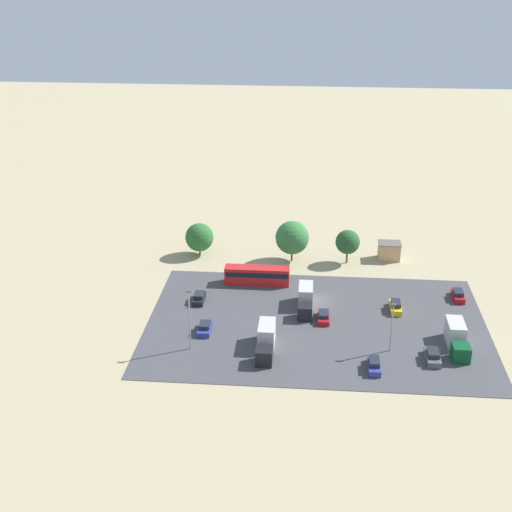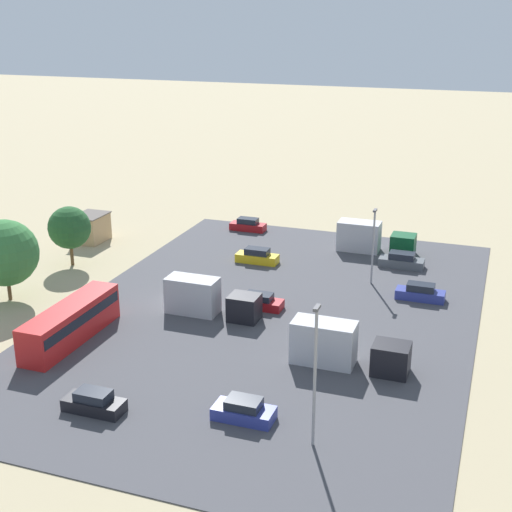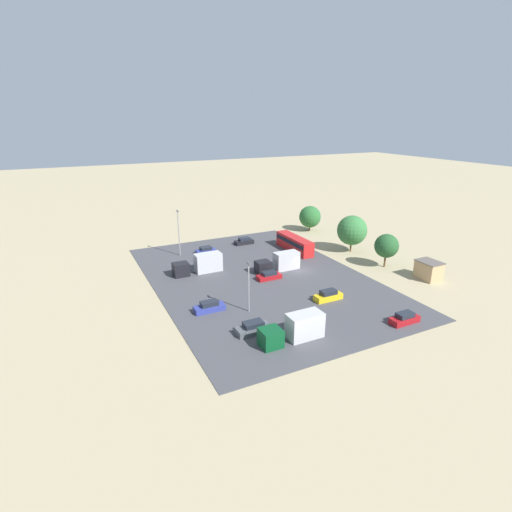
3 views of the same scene
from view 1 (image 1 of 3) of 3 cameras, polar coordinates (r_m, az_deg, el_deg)
ground_plane at (r=121.32m, az=4.89°, el=-3.40°), size 400.00×400.00×0.00m
parking_lot_surface at (r=113.21m, az=4.85°, el=-5.47°), size 53.26×36.09×0.08m
shed_building at (r=137.64m, az=10.60°, el=0.41°), size 4.29×3.33×3.32m
bus at (r=125.21m, az=0.09°, el=-1.52°), size 11.34×2.63×3.11m
parked_car_0 at (r=118.80m, az=11.10°, el=-3.99°), size 1.73×4.61×1.62m
parked_car_1 at (r=119.79m, az=-4.57°, el=-3.37°), size 1.78×4.27×1.54m
parked_car_2 at (r=106.31m, az=13.96°, el=-7.78°), size 1.94×4.74×1.60m
parked_car_3 at (r=102.60m, az=9.43°, el=-8.60°), size 1.71×4.59×1.58m
parked_car_4 at (r=125.04m, az=15.86°, el=-3.04°), size 1.71×4.43×1.56m
parked_car_5 at (r=114.21m, az=5.44°, el=-4.85°), size 1.81×4.44×1.42m
parked_car_6 at (r=110.66m, az=-4.11°, el=-5.77°), size 1.95×4.17×1.51m
parked_truck_0 at (r=105.33m, az=0.80°, el=-6.75°), size 2.41×9.11×3.42m
parked_truck_1 at (r=117.23m, az=3.98°, el=-3.50°), size 2.33×8.67×3.31m
parked_truck_2 at (r=110.08m, az=15.76°, el=-6.31°), size 2.51×8.74×3.38m
tree_near_shed at (r=133.66m, az=7.34°, el=1.11°), size 4.56×4.56×6.53m
tree_apron_mid at (r=133.50m, az=2.91°, el=1.48°), size 6.31×6.31×7.87m
tree_apron_far at (r=136.75m, az=-4.55°, el=1.50°), size 5.44×5.44×6.37m
light_pole_lot_centre at (r=104.18m, az=-5.34°, el=-4.93°), size 0.90×0.28×9.56m
light_pole_lot_edge at (r=105.53m, az=10.82°, el=-5.45°), size 0.90×0.28×7.72m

